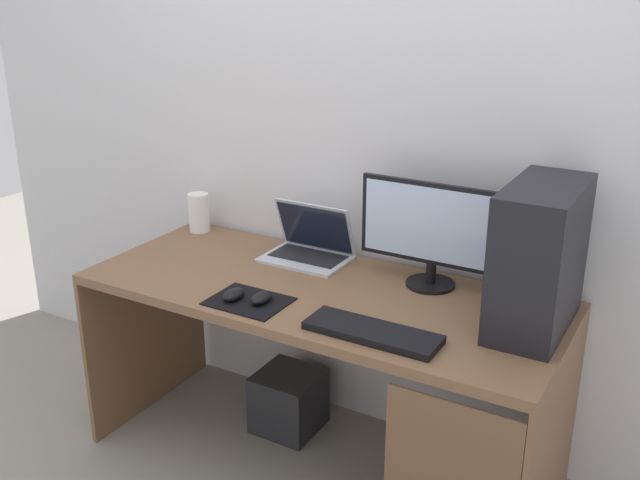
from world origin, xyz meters
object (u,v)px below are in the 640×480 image
Objects in this scene: monitor at (432,232)px; mouse_left at (261,298)px; pc_tower at (539,258)px; mouse_right at (234,294)px; subwoofer at (289,401)px; laptop at (309,247)px; speaker at (199,212)px; keyboard at (372,332)px.

monitor is 5.48× the size of mouse_left.
pc_tower is 0.86× the size of monitor.
mouse_right reaches higher than subwoofer.
subwoofer is (-0.94, 0.05, -0.83)m from pc_tower.
pc_tower is 0.99m from mouse_right.
laptop reaches higher than speaker.
mouse_right is at bearing -92.94° from laptop.
laptop is 0.43m from mouse_left.
keyboard is at bearing -2.73° from mouse_left.
subwoofer is at bearing 93.52° from mouse_right.
keyboard is at bearing 0.56° from mouse_right.
speaker is at bearing 165.78° from subwoofer.
monitor is 0.47m from keyboard.
mouse_left is (0.07, -0.43, -0.02)m from laptop.
monitor is 0.62m from mouse_left.
laptop is at bearing 137.61° from keyboard.
subwoofer is (-0.12, 0.34, -0.62)m from mouse_left.
laptop is 0.45m from mouse_right.
mouse_right is 0.72m from subwoofer.
speaker reaches higher than mouse_right.
monitor reaches higher than keyboard.
monitor is at bearing 7.89° from subwoofer.
monitor is 0.52m from laptop.
laptop is at bearing 178.24° from monitor.
speaker reaches higher than subwoofer.
laptop is at bearing 87.06° from mouse_right.
monitor is at bearing -3.01° from speaker.
pc_tower is at bearing -17.27° from monitor.
subwoofer is (0.52, -0.13, -0.68)m from speaker.
pc_tower is at bearing 37.91° from keyboard.
speaker is at bearing 175.89° from laptop.
subwoofer is at bearing 177.20° from pc_tower.
pc_tower is at bearing -2.80° from subwoofer.
speaker is 1.70× the size of mouse_left.
mouse_left is at bearing -36.36° from speaker.
laptop is 0.67m from keyboard.
monitor reaches higher than laptop.
laptop is at bearing 171.27° from pc_tower.
keyboard is at bearing -91.21° from monitor.
pc_tower is 1.08× the size of keyboard.
pc_tower is at bearing 19.09° from mouse_right.
pc_tower reaches higher than subwoofer.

